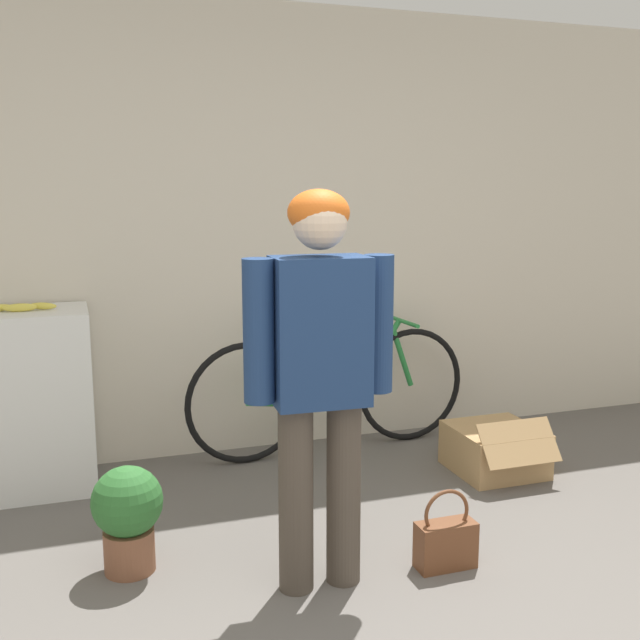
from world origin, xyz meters
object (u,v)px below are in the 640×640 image
object	(u,v)px
bicycle	(332,389)
person	(320,358)
banana	(19,307)
potted_plant	(128,513)
cardboard_box	(495,449)
handbag	(446,541)

from	to	relation	value
bicycle	person	bearing A→B (deg)	-114.55
banana	potted_plant	size ratio (longest dim) A/B	0.81
person	banana	xyz separation A→B (m)	(-1.13, 1.38, 0.04)
cardboard_box	potted_plant	size ratio (longest dim) A/B	1.21
person	banana	world-z (taller)	person
handbag	potted_plant	distance (m)	1.32
person	bicycle	world-z (taller)	person
person	potted_plant	size ratio (longest dim) A/B	3.48
bicycle	handbag	distance (m)	1.50
bicycle	handbag	bearing A→B (deg)	-93.98
potted_plant	cardboard_box	bearing A→B (deg)	13.15
bicycle	potted_plant	xyz separation A→B (m)	(-1.27, -1.08, -0.13)
bicycle	potted_plant	world-z (taller)	bicycle
potted_plant	bicycle	bearing A→B (deg)	40.27
banana	cardboard_box	distance (m)	2.65
person	banana	distance (m)	1.78
handbag	banana	bearing A→B (deg)	139.69
banana	cardboard_box	size ratio (longest dim) A/B	0.67
bicycle	banana	distance (m)	1.79
bicycle	banana	bearing A→B (deg)	178.68
person	potted_plant	distance (m)	1.04
cardboard_box	potted_plant	distance (m)	2.08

